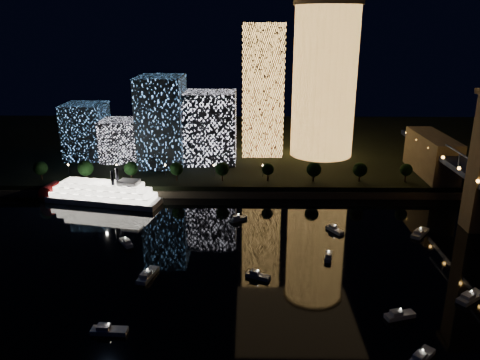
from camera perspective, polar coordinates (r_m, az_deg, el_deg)
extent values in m
plane|color=black|center=(129.37, 9.54, -14.83)|extent=(520.00, 520.00, 0.00)
cube|color=black|center=(276.01, 4.87, 4.14)|extent=(420.00, 160.00, 5.00)
cube|color=#6B5E4C|center=(201.92, 6.28, -1.63)|extent=(420.00, 6.00, 3.00)
cylinder|color=#F7AC4F|center=(245.16, 10.22, 11.54)|extent=(32.00, 32.00, 74.31)
cylinder|color=#6B5E4C|center=(243.73, 10.76, 20.48)|extent=(34.00, 34.00, 2.00)
cube|color=#F7AC4F|center=(245.60, 2.78, 10.88)|extent=(20.85, 20.85, 66.35)
cube|color=white|center=(232.83, -4.00, 6.46)|extent=(28.03, 23.72, 34.50)
cube|color=#5DA6FF|center=(230.45, -9.46, 7.14)|extent=(21.21, 27.58, 42.43)
cube|color=white|center=(242.68, -14.04, 4.76)|extent=(20.56, 18.69, 20.56)
cube|color=#5DA6FF|center=(252.30, -18.23, 5.73)|extent=(19.77, 21.75, 27.68)
cube|color=#6B5E4C|center=(230.88, 22.26, 2.26)|extent=(12.00, 40.00, 23.00)
cube|color=navy|center=(190.96, 25.35, 1.79)|extent=(0.50, 0.50, 7.00)
sphere|color=orange|center=(178.26, 27.02, -0.13)|extent=(1.20, 1.20, 1.20)
sphere|color=orange|center=(217.87, 22.08, 3.64)|extent=(1.20, 1.20, 1.20)
cube|color=silver|center=(202.12, -16.28, -2.36)|extent=(49.10, 20.48, 2.39)
cube|color=white|center=(201.35, -16.34, -1.75)|extent=(44.99, 18.69, 2.19)
cube|color=white|center=(200.63, -16.40, -1.16)|extent=(40.88, 16.91, 2.19)
cube|color=white|center=(199.93, -16.45, -0.57)|extent=(34.82, 14.71, 2.19)
cube|color=silver|center=(193.92, -13.40, -0.30)|extent=(9.03, 7.48, 1.79)
cylinder|color=black|center=(194.23, -15.29, 0.26)|extent=(1.40, 1.40, 5.98)
cylinder|color=black|center=(197.57, -14.76, 0.61)|extent=(1.40, 1.40, 5.98)
cylinder|color=maroon|center=(213.85, -21.97, -1.32)|extent=(8.66, 10.21, 6.98)
cube|color=silver|center=(139.40, 2.18, -11.63)|extent=(7.47, 5.14, 1.20)
cube|color=silver|center=(139.23, 1.78, -11.14)|extent=(3.07, 2.76, 1.00)
sphere|color=white|center=(138.41, 2.19, -10.91)|extent=(0.36, 0.36, 0.36)
cube|color=silver|center=(163.29, -13.73, -7.44)|extent=(6.09, 7.49, 1.20)
cube|color=silver|center=(161.86, -13.63, -7.24)|extent=(3.05, 3.23, 1.00)
sphere|color=white|center=(162.44, -13.79, -6.80)|extent=(0.36, 0.36, 0.36)
cube|color=silver|center=(143.85, 26.29, -12.71)|extent=(9.46, 8.08, 1.20)
cube|color=silver|center=(142.19, 26.07, -12.53)|extent=(4.14, 3.96, 1.00)
sphere|color=white|center=(142.89, 26.40, -12.01)|extent=(0.36, 0.36, 0.36)
cube|color=silver|center=(117.43, 21.28, -19.50)|extent=(7.64, 7.71, 1.20)
cube|color=silver|center=(115.84, 21.07, -19.38)|extent=(3.54, 3.55, 1.00)
sphere|color=white|center=(116.25, 21.40, -18.72)|extent=(0.36, 0.36, 0.36)
cube|color=silver|center=(171.28, 11.49, -6.01)|extent=(5.89, 7.61, 1.20)
cube|color=silver|center=(171.59, 11.26, -5.54)|extent=(3.01, 3.23, 1.00)
sphere|color=white|center=(170.47, 11.53, -5.39)|extent=(0.36, 0.36, 0.36)
cube|color=silver|center=(121.88, -15.64, -17.29)|extent=(8.79, 3.12, 1.20)
cube|color=silver|center=(121.66, -16.30, -16.80)|extent=(3.13, 2.38, 1.00)
sphere|color=white|center=(120.75, -15.73, -16.52)|extent=(0.36, 0.36, 0.36)
cube|color=silver|center=(177.38, 21.09, -6.05)|extent=(8.65, 9.68, 1.20)
cube|color=silver|center=(175.64, 20.97, -5.89)|extent=(4.17, 4.30, 1.00)
sphere|color=white|center=(176.60, 21.17, -5.46)|extent=(0.36, 0.36, 0.36)
cube|color=silver|center=(177.11, -0.19, -4.77)|extent=(6.77, 5.46, 1.20)
cube|color=silver|center=(176.19, -0.47, -4.51)|extent=(2.91, 2.74, 1.00)
sphere|color=white|center=(176.33, -0.19, -4.17)|extent=(0.36, 0.36, 0.36)
cube|color=silver|center=(142.36, -11.17, -11.31)|extent=(5.29, 10.02, 1.20)
cube|color=silver|center=(140.71, -11.45, -11.20)|extent=(3.23, 3.85, 1.00)
sphere|color=white|center=(141.38, -11.22, -10.61)|extent=(0.36, 0.36, 0.36)
cube|color=silver|center=(129.31, 18.91, -15.36)|extent=(8.22, 4.70, 1.20)
cube|color=silver|center=(128.12, 18.52, -15.07)|extent=(3.22, 2.75, 1.00)
sphere|color=white|center=(128.24, 19.01, -14.62)|extent=(0.36, 0.36, 0.36)
cube|color=silver|center=(152.52, 10.73, -9.15)|extent=(3.62, 7.04, 1.20)
cube|color=silver|center=(151.12, 10.73, -8.95)|extent=(2.24, 2.69, 1.00)
sphere|color=white|center=(151.62, 10.77, -8.48)|extent=(0.36, 0.36, 0.36)
cylinder|color=black|center=(224.22, -23.05, 0.50)|extent=(0.70, 0.70, 4.00)
sphere|color=black|center=(223.26, -23.16, 1.36)|extent=(6.24, 6.24, 6.24)
cylinder|color=black|center=(216.87, -18.22, 0.49)|extent=(0.70, 0.70, 4.00)
sphere|color=black|center=(215.87, -18.31, 1.37)|extent=(6.88, 6.88, 6.88)
cylinder|color=black|center=(211.17, -13.08, 0.48)|extent=(0.70, 0.70, 4.00)
sphere|color=black|center=(210.14, -13.15, 1.38)|extent=(6.13, 6.13, 6.13)
cylinder|color=black|center=(207.25, -7.71, 0.46)|extent=(0.70, 0.70, 4.00)
sphere|color=black|center=(206.20, -7.75, 1.38)|extent=(5.95, 5.95, 5.95)
cylinder|color=black|center=(205.21, -2.18, 0.43)|extent=(0.70, 0.70, 4.00)
sphere|color=black|center=(204.15, -2.19, 1.37)|extent=(6.01, 6.01, 6.01)
cylinder|color=black|center=(205.11, 3.41, 0.40)|extent=(0.70, 0.70, 4.00)
sphere|color=black|center=(204.05, 3.43, 1.34)|extent=(5.33, 5.33, 5.33)
cylinder|color=black|center=(206.95, 8.95, 0.37)|extent=(0.70, 0.70, 4.00)
sphere|color=black|center=(205.90, 9.00, 1.30)|extent=(6.44, 6.44, 6.44)
cylinder|color=black|center=(210.68, 14.34, 0.33)|extent=(0.70, 0.70, 4.00)
sphere|color=black|center=(209.65, 14.42, 1.24)|extent=(6.29, 6.29, 6.29)
cylinder|color=black|center=(216.20, 19.51, 0.30)|extent=(0.70, 0.70, 4.00)
sphere|color=black|center=(215.20, 19.60, 1.18)|extent=(5.40, 5.40, 5.40)
cylinder|color=black|center=(225.53, -20.15, 1.09)|extent=(0.24, 0.24, 5.00)
sphere|color=#FFCC7F|center=(224.77, -20.23, 1.77)|extent=(0.70, 0.70, 0.70)
cylinder|color=black|center=(218.60, -14.76, 1.09)|extent=(0.24, 0.24, 5.00)
sphere|color=#FFCC7F|center=(217.81, -14.82, 1.80)|extent=(0.70, 0.70, 0.70)
cylinder|color=black|center=(213.71, -9.07, 1.09)|extent=(0.24, 0.24, 5.00)
sphere|color=#FFCC7F|center=(212.90, -9.11, 1.81)|extent=(0.70, 0.70, 0.70)
cylinder|color=black|center=(211.01, -3.18, 1.07)|extent=(0.24, 0.24, 5.00)
sphere|color=#FFCC7F|center=(210.19, -3.19, 1.80)|extent=(0.70, 0.70, 0.70)
cylinder|color=black|center=(210.59, 2.80, 1.04)|extent=(0.24, 0.24, 5.00)
sphere|color=#FFCC7F|center=(209.77, 2.82, 1.77)|extent=(0.70, 0.70, 0.70)
cylinder|color=black|center=(212.46, 8.74, 1.00)|extent=(0.24, 0.24, 5.00)
sphere|color=#FFCC7F|center=(211.64, 8.78, 1.72)|extent=(0.70, 0.70, 0.70)
cylinder|color=black|center=(216.56, 14.52, 0.95)|extent=(0.24, 0.24, 5.00)
sphere|color=#FFCC7F|center=(215.76, 14.58, 1.66)|extent=(0.70, 0.70, 0.70)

